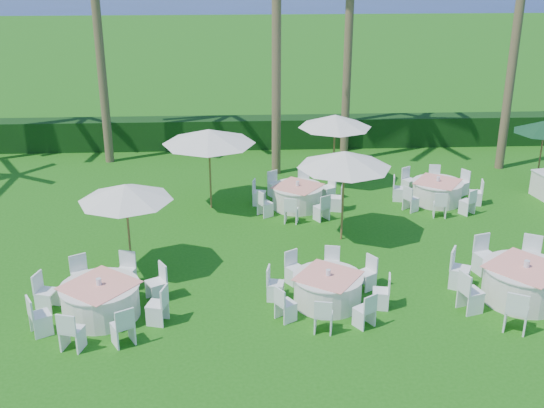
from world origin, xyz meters
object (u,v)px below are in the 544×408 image
(banquet_table_b, at_px, (328,289))
(umbrella_d, at_px, (335,121))
(umbrella_c, at_px, (209,136))
(banquet_table_a, at_px, (101,300))
(banquet_table_c, at_px, (524,283))
(umbrella_a, at_px, (125,192))
(banquet_table_e, at_px, (297,196))
(banquet_table_f, at_px, (437,191))
(umbrella_b, at_px, (344,159))

(banquet_table_b, xyz_separation_m, umbrella_d, (1.21, 8.05, 1.88))
(banquet_table_b, xyz_separation_m, umbrella_c, (-2.92, 6.14, 1.96))
(banquet_table_a, relative_size, umbrella_d, 1.26)
(banquet_table_c, bearing_deg, umbrella_a, 169.02)
(banquet_table_c, xyz_separation_m, banquet_table_e, (-4.83, 6.10, -0.07))
(banquet_table_b, xyz_separation_m, banquet_table_f, (4.33, 6.25, -0.01))
(umbrella_d, bearing_deg, banquet_table_e, -124.94)
(umbrella_c, bearing_deg, banquet_table_a, -109.43)
(banquet_table_b, distance_m, umbrella_a, 5.44)
(banquet_table_a, bearing_deg, banquet_table_e, 51.73)
(banquet_table_f, xyz_separation_m, umbrella_d, (-3.12, 1.80, 1.89))
(banquet_table_f, height_order, umbrella_b, umbrella_b)
(umbrella_c, bearing_deg, umbrella_d, 24.80)
(umbrella_b, xyz_separation_m, umbrella_c, (-3.77, 2.57, -0.04))
(banquet_table_c, height_order, banquet_table_f, banquet_table_c)
(umbrella_c, bearing_deg, banquet_table_b, -64.54)
(banquet_table_a, xyz_separation_m, umbrella_a, (0.39, 2.07, 1.80))
(banquet_table_a, bearing_deg, umbrella_d, 52.51)
(banquet_table_f, bearing_deg, banquet_table_e, -177.27)
(banquet_table_e, height_order, umbrella_c, umbrella_c)
(banquet_table_a, bearing_deg, umbrella_a, 79.41)
(umbrella_a, relative_size, umbrella_b, 0.93)
(umbrella_a, xyz_separation_m, umbrella_c, (1.89, 4.37, 0.13))
(banquet_table_f, height_order, umbrella_c, umbrella_c)
(banquet_table_b, relative_size, umbrella_b, 1.10)
(banquet_table_b, height_order, umbrella_b, umbrella_b)
(banquet_table_a, bearing_deg, umbrella_b, 32.63)
(banquet_table_f, distance_m, umbrella_d, 4.07)
(banquet_table_e, relative_size, umbrella_a, 1.18)
(banquet_table_b, distance_m, banquet_table_f, 7.61)
(umbrella_a, distance_m, umbrella_d, 8.70)
(banquet_table_c, distance_m, umbrella_b, 5.59)
(banquet_table_e, bearing_deg, banquet_table_c, -51.62)
(banquet_table_e, bearing_deg, umbrella_c, 177.81)
(banquet_table_a, xyz_separation_m, banquet_table_b, (5.20, 0.30, -0.03))
(banquet_table_a, height_order, umbrella_a, umbrella_a)
(umbrella_b, xyz_separation_m, umbrella_d, (0.36, 4.48, -0.12))
(banquet_table_a, distance_m, umbrella_c, 7.10)
(umbrella_d, bearing_deg, umbrella_c, -155.20)
(banquet_table_f, bearing_deg, umbrella_a, -153.87)
(banquet_table_a, xyz_separation_m, umbrella_d, (6.41, 8.35, 1.85))
(banquet_table_a, relative_size, banquet_table_f, 1.10)
(umbrella_a, bearing_deg, umbrella_c, 66.68)
(banquet_table_b, relative_size, banquet_table_c, 0.85)
(banquet_table_c, bearing_deg, umbrella_b, 136.19)
(banquet_table_b, distance_m, umbrella_c, 7.08)
(banquet_table_c, bearing_deg, banquet_table_b, 179.17)
(umbrella_a, bearing_deg, banquet_table_f, 26.13)
(banquet_table_b, height_order, banquet_table_f, banquet_table_b)
(banquet_table_f, relative_size, umbrella_c, 0.98)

